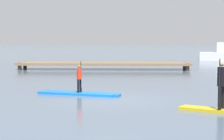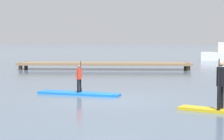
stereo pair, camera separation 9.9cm
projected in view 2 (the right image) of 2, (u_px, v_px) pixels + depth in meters
The scene contains 5 objects.
ground_plane at pixel (111, 100), 16.89m from camera, with size 240.00×240.00×0.00m, color slate.
paddleboard_near at pixel (79, 93), 18.52m from camera, with size 3.66×1.72×0.10m.
paddler_child_solo at pixel (79, 77), 18.48m from camera, with size 0.26×0.40×1.34m.
paddler_adult at pixel (221, 82), 14.11m from camera, with size 0.38×0.46×1.67m.
floating_dock at pixel (104, 64), 32.65m from camera, with size 13.05×2.23×0.54m.
Camera 2 is at (0.85, -16.73, 2.49)m, focal length 69.15 mm.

